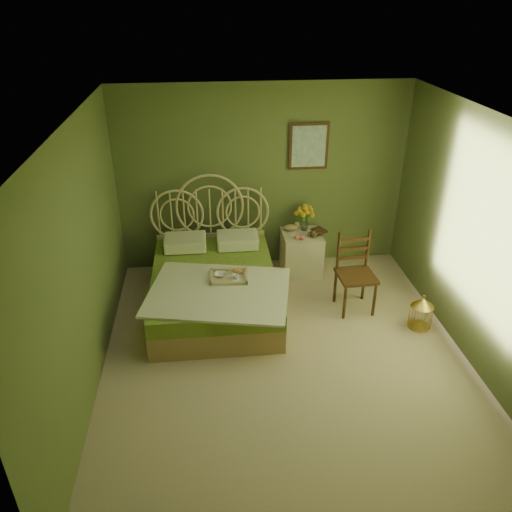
{
  "coord_description": "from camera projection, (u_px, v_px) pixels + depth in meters",
  "views": [
    {
      "loc": [
        -0.79,
        -4.29,
        3.64
      ],
      "look_at": [
        -0.23,
        1.0,
        0.77
      ],
      "focal_mm": 35.0,
      "sensor_mm": 36.0,
      "label": 1
    }
  ],
  "objects": [
    {
      "name": "nightstand",
      "position": [
        302.0,
        248.0,
        7.1
      ],
      "size": [
        0.54,
        0.54,
        1.03
      ],
      "color": "#EEE6C2",
      "rests_on": "floor"
    },
    {
      "name": "wall_left",
      "position": [
        82.0,
        266.0,
        4.75
      ],
      "size": [
        0.0,
        4.5,
        4.5
      ],
      "primitive_type": "plane",
      "rotation": [
        1.57,
        0.0,
        1.57
      ],
      "color": "#5A6937",
      "rests_on": "floor"
    },
    {
      "name": "wall_art",
      "position": [
        309.0,
        146.0,
        6.73
      ],
      "size": [
        0.54,
        0.04,
        0.64
      ],
      "color": "#321B0D",
      "rests_on": "wall_back"
    },
    {
      "name": "wall_back",
      "position": [
        263.0,
        179.0,
        6.91
      ],
      "size": [
        4.0,
        0.0,
        4.0
      ],
      "primitive_type": "plane",
      "rotation": [
        1.57,
        0.0,
        0.0
      ],
      "color": "#5A6937",
      "rests_on": "floor"
    },
    {
      "name": "book_lower",
      "position": [
        315.0,
        232.0,
        7.01
      ],
      "size": [
        0.24,
        0.27,
        0.02
      ],
      "primitive_type": "imported",
      "rotation": [
        0.0,
        0.0,
        0.44
      ],
      "color": "#381E0F",
      "rests_on": "nightstand"
    },
    {
      "name": "ceiling",
      "position": [
        294.0,
        123.0,
        4.32
      ],
      "size": [
        4.5,
        4.5,
        0.0
      ],
      "primitive_type": "plane",
      "rotation": [
        3.14,
        0.0,
        0.0
      ],
      "color": "silver",
      "rests_on": "wall_back"
    },
    {
      "name": "book_upper",
      "position": [
        315.0,
        231.0,
        7.0
      ],
      "size": [
        0.23,
        0.25,
        0.02
      ],
      "primitive_type": "imported",
      "rotation": [
        0.0,
        0.0,
        -0.5
      ],
      "color": "#472819",
      "rests_on": "nightstand"
    },
    {
      "name": "coffee_cup",
      "position": [
        236.0,
        277.0,
        5.96
      ],
      "size": [
        0.1,
        0.1,
        0.07
      ],
      "primitive_type": "imported",
      "rotation": [
        0.0,
        0.0,
        0.32
      ],
      "color": "white",
      "rests_on": "bed"
    },
    {
      "name": "cereal_bowl",
      "position": [
        220.0,
        275.0,
        6.05
      ],
      "size": [
        0.16,
        0.16,
        0.03
      ],
      "primitive_type": "imported",
      "rotation": [
        0.0,
        0.0,
        -0.16
      ],
      "color": "white",
      "rests_on": "bed"
    },
    {
      "name": "wall_right",
      "position": [
        481.0,
        245.0,
        5.13
      ],
      "size": [
        0.0,
        4.5,
        4.5
      ],
      "primitive_type": "plane",
      "rotation": [
        1.57,
        0.0,
        -1.57
      ],
      "color": "#5A6937",
      "rests_on": "floor"
    },
    {
      "name": "chair",
      "position": [
        355.0,
        267.0,
        6.23
      ],
      "size": [
        0.47,
        0.47,
        1.01
      ],
      "rotation": [
        0.0,
        0.0,
        0.06
      ],
      "color": "#321B0D",
      "rests_on": "floor"
    },
    {
      "name": "floor",
      "position": [
        286.0,
        358.0,
        5.56
      ],
      "size": [
        4.5,
        4.5,
        0.0
      ],
      "primitive_type": "plane",
      "color": "tan",
      "rests_on": "ground"
    },
    {
      "name": "bed",
      "position": [
        214.0,
        284.0,
        6.34
      ],
      "size": [
        1.82,
        2.3,
        1.42
      ],
      "color": "#A87F54",
      "rests_on": "floor"
    },
    {
      "name": "birdcage",
      "position": [
        421.0,
        313.0,
        5.98
      ],
      "size": [
        0.27,
        0.27,
        0.41
      ],
      "rotation": [
        0.0,
        0.0,
        0.13
      ],
      "color": "gold",
      "rests_on": "floor"
    }
  ]
}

